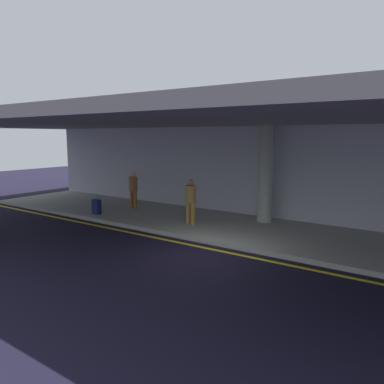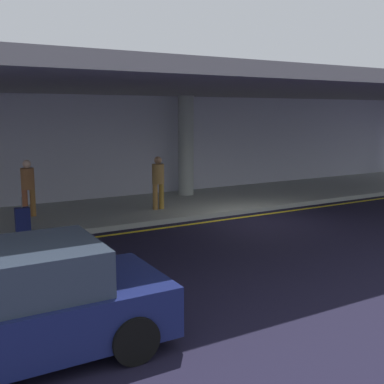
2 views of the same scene
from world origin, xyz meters
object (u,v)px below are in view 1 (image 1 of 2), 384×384
person_waiting_for_ride (191,199)px  suitcase_upright_primary (97,207)px  traveler_with_luggage (133,188)px  support_column_far_left (266,174)px

person_waiting_for_ride → suitcase_upright_primary: 4.39m
traveler_with_luggage → suitcase_upright_primary: (-0.49, -1.71, -0.65)m
suitcase_upright_primary → person_waiting_for_ride: bearing=-12.7°
support_column_far_left → traveler_with_luggage: size_ratio=2.17×
traveler_with_luggage → person_waiting_for_ride: (3.78, -0.92, 0.00)m
support_column_far_left → suitcase_upright_primary: 7.08m
traveler_with_luggage → suitcase_upright_primary: traveler_with_luggage is taller
traveler_with_luggage → suitcase_upright_primary: bearing=-75.3°
support_column_far_left → traveler_with_luggage: (-5.86, -1.03, -0.86)m
support_column_far_left → suitcase_upright_primary: bearing=-156.6°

